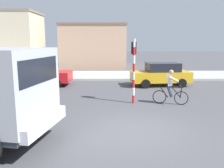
# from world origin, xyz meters

# --- Properties ---
(ground_plane) EXTENTS (120.00, 120.00, 0.00)m
(ground_plane) POSITION_xyz_m (0.00, 0.00, 0.00)
(ground_plane) COLOR #4C4C51
(sidewalk_far) EXTENTS (80.00, 5.00, 0.16)m
(sidewalk_far) POSITION_xyz_m (0.00, 12.92, 0.08)
(sidewalk_far) COLOR #ADADA8
(sidewalk_far) RESTS_ON ground
(cyclist) EXTENTS (1.68, 0.61, 1.72)m
(cyclist) POSITION_xyz_m (2.14, 3.48, 0.86)
(cyclist) COLOR black
(cyclist) RESTS_ON ground
(traffic_light_pole) EXTENTS (0.24, 0.43, 3.20)m
(traffic_light_pole) POSITION_xyz_m (0.35, 3.79, 2.07)
(traffic_light_pole) COLOR red
(traffic_light_pole) RESTS_ON ground
(car_red_near) EXTENTS (4.07, 2.01, 1.60)m
(car_red_near) POSITION_xyz_m (-5.62, 8.54, 0.82)
(car_red_near) COLOR red
(car_red_near) RESTS_ON ground
(car_white_mid) EXTENTS (4.15, 2.18, 1.60)m
(car_white_mid) POSITION_xyz_m (2.71, 8.43, 0.82)
(car_white_mid) COLOR gold
(car_white_mid) RESTS_ON ground
(pedestrian_near_kerb) EXTENTS (0.34, 0.22, 1.62)m
(pedestrian_near_kerb) POSITION_xyz_m (-5.36, 7.96, 0.85)
(pedestrian_near_kerb) COLOR #2D334C
(pedestrian_near_kerb) RESTS_ON ground
(building_mid_block) EXTENTS (7.29, 7.75, 4.91)m
(building_mid_block) POSITION_xyz_m (-2.70, 20.96, 2.46)
(building_mid_block) COLOR tan
(building_mid_block) RESTS_ON ground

